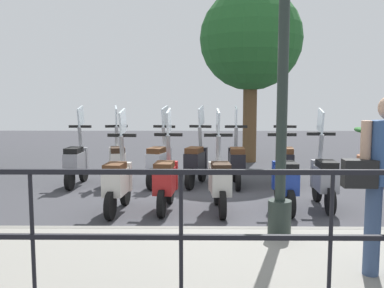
% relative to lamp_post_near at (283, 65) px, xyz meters
% --- Properties ---
extents(ground_plane, '(28.00, 28.00, 0.00)m').
position_rel_lamp_post_near_xyz_m(ground_plane, '(2.40, 0.53, -2.06)').
color(ground_plane, '#38383D').
extents(promenade_walkway, '(2.20, 20.00, 0.15)m').
position_rel_lamp_post_near_xyz_m(promenade_walkway, '(-0.75, 0.53, -1.99)').
color(promenade_walkway, gray).
rests_on(promenade_walkway, ground_plane).
extents(fence_railing, '(0.04, 16.03, 1.07)m').
position_rel_lamp_post_near_xyz_m(fence_railing, '(-1.80, 0.53, -1.18)').
color(fence_railing, black).
rests_on(fence_railing, promenade_walkway).
extents(lamp_post_near, '(0.26, 0.90, 4.31)m').
position_rel_lamp_post_near_xyz_m(lamp_post_near, '(0.00, 0.00, 0.00)').
color(lamp_post_near, '#232D28').
rests_on(lamp_post_near, promenade_walkway).
extents(tree_distant, '(2.63, 2.63, 4.50)m').
position_rel_lamp_post_near_xyz_m(tree_distant, '(6.44, -0.45, 1.09)').
color(tree_distant, brown).
rests_on(tree_distant, ground_plane).
extents(potted_palm, '(1.06, 0.66, 1.05)m').
position_rel_lamp_post_near_xyz_m(potted_palm, '(4.41, -2.81, -1.62)').
color(potted_palm, '#9E5B3D').
rests_on(potted_palm, ground_plane).
extents(scooter_near_0, '(1.23, 0.44, 1.54)m').
position_rel_lamp_post_near_xyz_m(scooter_near_0, '(1.74, -1.02, -1.58)').
color(scooter_near_0, black).
rests_on(scooter_near_0, ground_plane).
extents(scooter_near_1, '(1.23, 0.44, 1.54)m').
position_rel_lamp_post_near_xyz_m(scooter_near_1, '(1.61, -0.39, -1.58)').
color(scooter_near_1, black).
rests_on(scooter_near_1, ground_plane).
extents(scooter_near_2, '(1.23, 0.44, 1.54)m').
position_rel_lamp_post_near_xyz_m(scooter_near_2, '(1.53, 0.60, -1.58)').
color(scooter_near_2, black).
rests_on(scooter_near_2, ground_plane).
extents(scooter_near_3, '(1.23, 0.44, 1.54)m').
position_rel_lamp_post_near_xyz_m(scooter_near_3, '(1.59, 1.41, -1.58)').
color(scooter_near_3, black).
rests_on(scooter_near_3, ground_plane).
extents(scooter_near_4, '(1.23, 0.44, 1.54)m').
position_rel_lamp_post_near_xyz_m(scooter_near_4, '(1.48, 2.12, -1.58)').
color(scooter_near_4, black).
rests_on(scooter_near_4, ground_plane).
extents(scooter_far_0, '(1.23, 0.45, 1.54)m').
position_rel_lamp_post_near_xyz_m(scooter_far_0, '(3.38, -0.76, -1.58)').
color(scooter_far_0, black).
rests_on(scooter_far_0, ground_plane).
extents(scooter_far_1, '(1.23, 0.44, 1.54)m').
position_rel_lamp_post_near_xyz_m(scooter_far_1, '(3.33, 0.18, -1.58)').
color(scooter_far_1, black).
rests_on(scooter_far_1, ground_plane).
extents(scooter_far_2, '(1.20, 0.54, 1.54)m').
position_rel_lamp_post_near_xyz_m(scooter_far_2, '(3.40, 0.95, -1.58)').
color(scooter_far_2, black).
rests_on(scooter_far_2, ground_plane).
extents(scooter_far_3, '(1.20, 0.53, 1.54)m').
position_rel_lamp_post_near_xyz_m(scooter_far_3, '(3.37, 1.66, -1.58)').
color(scooter_far_3, black).
rests_on(scooter_far_3, ground_plane).
extents(scooter_far_4, '(1.22, 0.50, 1.54)m').
position_rel_lamp_post_near_xyz_m(scooter_far_4, '(3.43, 2.48, -1.58)').
color(scooter_far_4, black).
rests_on(scooter_far_4, ground_plane).
extents(scooter_far_5, '(1.23, 0.44, 1.54)m').
position_rel_lamp_post_near_xyz_m(scooter_far_5, '(3.35, 3.26, -1.58)').
color(scooter_far_5, black).
rests_on(scooter_far_5, ground_plane).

